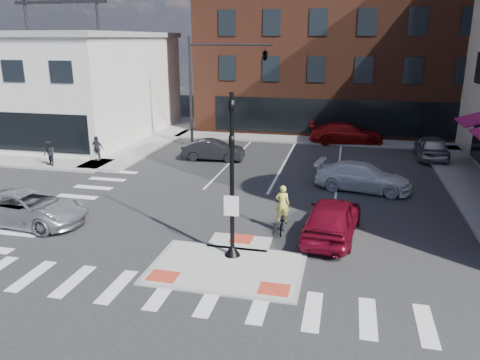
% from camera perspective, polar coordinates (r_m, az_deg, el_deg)
% --- Properties ---
extents(ground, '(120.00, 120.00, 0.00)m').
position_cam_1_polar(ground, '(17.29, -1.26, -10.05)').
color(ground, '#28282B').
rests_on(ground, ground).
extents(refuge_island, '(5.40, 4.65, 0.13)m').
position_cam_1_polar(refuge_island, '(17.04, -1.48, -10.28)').
color(refuge_island, gray).
rests_on(refuge_island, ground).
extents(sidewalk_nw, '(23.50, 20.50, 0.15)m').
position_cam_1_polar(sidewalk_nw, '(37.38, -20.82, 3.81)').
color(sidewalk_nw, gray).
rests_on(sidewalk_nw, ground).
extents(sidewalk_n, '(26.00, 3.00, 0.15)m').
position_cam_1_polar(sidewalk_n, '(37.74, 11.52, 4.70)').
color(sidewalk_n, gray).
rests_on(sidewalk_n, ground).
extents(building_nw, '(20.40, 16.40, 14.40)m').
position_cam_1_polar(building_nw, '(43.57, -23.81, 10.76)').
color(building_nw, silver).
rests_on(building_nw, ground).
extents(building_n, '(24.40, 18.40, 15.50)m').
position_cam_1_polar(building_n, '(46.92, 12.54, 16.48)').
color(building_n, '#572A1B').
rests_on(building_n, ground).
extents(building_far_left, '(10.00, 12.00, 10.00)m').
position_cam_1_polar(building_far_left, '(67.44, 6.56, 14.39)').
color(building_far_left, slate).
rests_on(building_far_left, ground).
extents(building_far_right, '(12.00, 12.00, 12.00)m').
position_cam_1_polar(building_far_right, '(69.14, 17.91, 14.60)').
color(building_far_right, brown).
rests_on(building_far_right, ground).
extents(signal_pole, '(0.60, 0.60, 5.98)m').
position_cam_1_polar(signal_pole, '(16.72, -0.97, -2.23)').
color(signal_pole, black).
rests_on(signal_pole, refuge_island).
extents(mast_arm_signal, '(6.10, 2.24, 8.00)m').
position_cam_1_polar(mast_arm_signal, '(33.77, 0.53, 14.14)').
color(mast_arm_signal, black).
rests_on(mast_arm_signal, ground).
extents(silver_suv, '(5.43, 2.80, 1.47)m').
position_cam_1_polar(silver_suv, '(22.46, -24.35, -3.09)').
color(silver_suv, '#B8BABF').
rests_on(silver_suv, ground).
extents(red_sedan, '(2.54, 5.12, 1.68)m').
position_cam_1_polar(red_sedan, '(19.46, 11.19, -4.51)').
color(red_sedan, maroon).
rests_on(red_sedan, ground).
extents(white_pickup, '(5.30, 2.87, 1.46)m').
position_cam_1_polar(white_pickup, '(25.84, 14.76, 0.37)').
color(white_pickup, white).
rests_on(white_pickup, ground).
extents(bg_car_dark, '(4.22, 1.73, 1.36)m').
position_cam_1_polar(bg_car_dark, '(31.34, -3.29, 3.68)').
color(bg_car_dark, '#28282D').
rests_on(bg_car_dark, ground).
extents(bg_car_silver, '(1.99, 4.78, 1.62)m').
position_cam_1_polar(bg_car_silver, '(34.13, 22.33, 3.75)').
color(bg_car_silver, '#A0A3A7').
rests_on(bg_car_silver, ground).
extents(bg_car_red, '(5.81, 2.84, 1.63)m').
position_cam_1_polar(bg_car_red, '(37.10, 12.81, 5.57)').
color(bg_car_red, '#980F0D').
rests_on(bg_car_red, ground).
extents(cyclist, '(0.68, 1.62, 2.05)m').
position_cam_1_polar(cyclist, '(19.72, 5.14, -4.42)').
color(cyclist, '#3F3F44').
rests_on(cyclist, ground).
extents(pedestrian_a, '(0.97, 0.90, 1.59)m').
position_cam_1_polar(pedestrian_a, '(31.51, -22.25, 3.00)').
color(pedestrian_a, black).
rests_on(pedestrian_a, sidewalk_nw).
extents(pedestrian_b, '(0.98, 0.49, 1.60)m').
position_cam_1_polar(pedestrian_b, '(31.99, -17.05, 3.73)').
color(pedestrian_b, '#302C36').
rests_on(pedestrian_b, sidewalk_nw).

